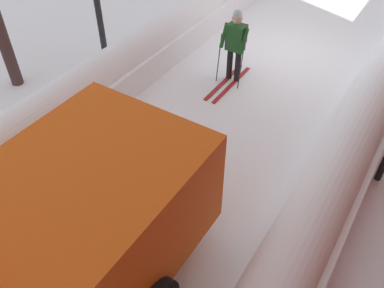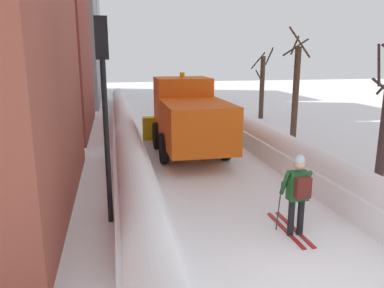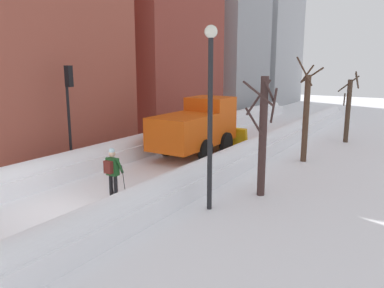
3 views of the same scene
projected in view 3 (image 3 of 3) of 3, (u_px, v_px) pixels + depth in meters
ground_plane at (210, 152)px, 20.92m from camera, size 80.00×80.00×0.00m
snowbank_left at (169, 138)px, 22.21m from camera, size 1.10×36.00×1.12m
snowbank_right at (257, 149)px, 19.42m from camera, size 1.10×36.00×1.11m
building_brick_mid at (157, 36)px, 27.90m from camera, size 6.34×8.96×13.26m
building_concrete_far at (223, 31)px, 36.23m from camera, size 6.70×7.84×15.20m
building_tower_distant at (263, 43)px, 44.71m from camera, size 6.72×9.60×13.93m
plow_truck at (197, 126)px, 20.09m from camera, size 3.20×5.98×3.12m
skier at (113, 170)px, 13.70m from camera, size 0.62×1.80×1.81m
traffic_light_pole at (69, 98)px, 16.62m from camera, size 0.28×0.42×4.62m
street_lamp at (210, 98)px, 12.03m from camera, size 0.40×0.40×5.85m
bare_tree_near at (263, 133)px, 13.65m from camera, size 1.25×1.34×4.28m
bare_tree_mid at (306, 116)px, 18.48m from camera, size 1.20×1.04×5.01m
bare_tree_far at (348, 109)px, 23.06m from camera, size 1.14×1.24×4.25m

